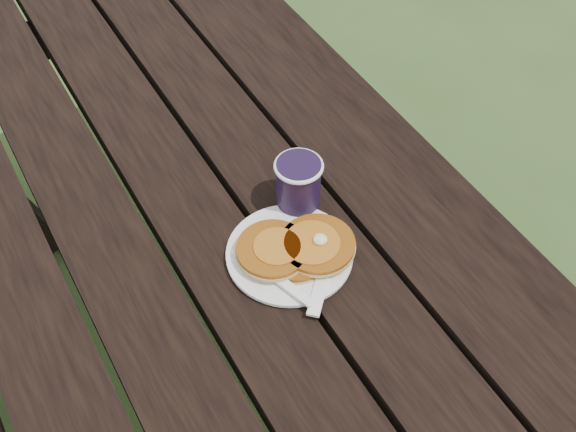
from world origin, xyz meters
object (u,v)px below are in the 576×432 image
picnic_table (195,304)px  coffee_cup (298,182)px  plate (290,254)px  pancake_stack (297,248)px

picnic_table → coffee_cup: size_ratio=18.27×
plate → coffee_cup: (0.07, 0.09, 0.05)m
plate → coffee_cup: size_ratio=2.01×
coffee_cup → pancake_stack: bearing=-121.9°
pancake_stack → plate: bearing=136.7°
plate → pancake_stack: size_ratio=1.08×
plate → coffee_cup: 0.12m
pancake_stack → coffee_cup: size_ratio=1.87×
plate → coffee_cup: coffee_cup is taller
picnic_table → plate: bearing=-68.9°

